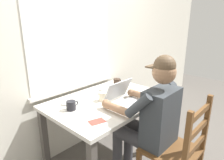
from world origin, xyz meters
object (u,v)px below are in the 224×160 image
object	(u,v)px
laptop	(125,99)
wooden_chair	(177,151)
coffee_mug_white	(103,96)
desk	(108,108)
coffee_mug_dark	(117,82)
book_stack_main	(107,91)
seated_person	(150,116)
landscape_photo_print	(97,122)
coffee_mug_spare	(71,105)
computer_mouse	(146,98)

from	to	relation	value
laptop	wooden_chair	bearing A→B (deg)	-92.13
coffee_mug_white	desk	bearing A→B (deg)	-20.22
coffee_mug_dark	wooden_chair	bearing A→B (deg)	-109.79
book_stack_main	coffee_mug_white	bearing A→B (deg)	-146.79
seated_person	landscape_photo_print	world-z (taller)	seated_person
desk	coffee_mug_spare	size ratio (longest dim) A/B	9.73
seated_person	book_stack_main	size ratio (longest dim) A/B	7.23
desk	wooden_chair	size ratio (longest dim) A/B	1.27
wooden_chair	coffee_mug_spare	bearing A→B (deg)	116.40
wooden_chair	coffee_mug_spare	xyz separation A→B (m)	(-0.42, 0.85, 0.29)
coffee_mug_white	coffee_mug_spare	distance (m)	0.36
computer_mouse	coffee_mug_white	size ratio (longest dim) A/B	0.80
coffee_mug_white	coffee_mug_dark	world-z (taller)	coffee_mug_dark
desk	coffee_mug_spare	world-z (taller)	coffee_mug_spare
laptop	coffee_mug_dark	xyz separation A→B (m)	(0.33, 0.40, -0.00)
wooden_chair	landscape_photo_print	size ratio (longest dim) A/B	7.30
desk	landscape_photo_print	bearing A→B (deg)	-147.28
wooden_chair	book_stack_main	size ratio (longest dim) A/B	5.48
seated_person	coffee_mug_spare	bearing A→B (deg)	126.56
seated_person	landscape_photo_print	size ratio (longest dim) A/B	9.64
desk	laptop	world-z (taller)	laptop
desk	coffee_mug_white	world-z (taller)	coffee_mug_white
book_stack_main	coffee_mug_dark	bearing A→B (deg)	16.85
book_stack_main	desk	bearing A→B (deg)	-133.60
seated_person	coffee_mug_white	distance (m)	0.52
seated_person	wooden_chair	world-z (taller)	seated_person
computer_mouse	landscape_photo_print	distance (m)	0.67
landscape_photo_print	coffee_mug_spare	bearing A→B (deg)	108.20
desk	coffee_mug_dark	bearing A→B (deg)	29.08
desk	seated_person	xyz separation A→B (m)	(0.02, -0.49, 0.07)
computer_mouse	landscape_photo_print	bearing A→B (deg)	177.34
desk	laptop	bearing A→B (deg)	-77.25
desk	coffee_mug_white	size ratio (longest dim) A/B	9.60
landscape_photo_print	computer_mouse	bearing A→B (deg)	14.29
coffee_mug_spare	desk	bearing A→B (deg)	-11.38
desk	computer_mouse	distance (m)	0.41
seated_person	computer_mouse	size ratio (longest dim) A/B	12.53
coffee_mug_white	seated_person	bearing A→B (deg)	-81.95
desk	computer_mouse	world-z (taller)	computer_mouse
coffee_mug_dark	landscape_photo_print	xyz separation A→B (m)	(-0.77, -0.46, -0.05)
computer_mouse	coffee_mug_dark	world-z (taller)	coffee_mug_dark
wooden_chair	coffee_mug_dark	distance (m)	1.08
book_stack_main	laptop	bearing A→B (deg)	-104.21
laptop	coffee_mug_spare	size ratio (longest dim) A/B	2.66
desk	book_stack_main	size ratio (longest dim) A/B	6.97
coffee_mug_spare	book_stack_main	bearing A→B (deg)	5.75
computer_mouse	landscape_photo_print	world-z (taller)	computer_mouse
laptop	landscape_photo_print	distance (m)	0.44
seated_person	coffee_mug_dark	size ratio (longest dim) A/B	10.46
laptop	coffee_mug_spare	world-z (taller)	laptop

